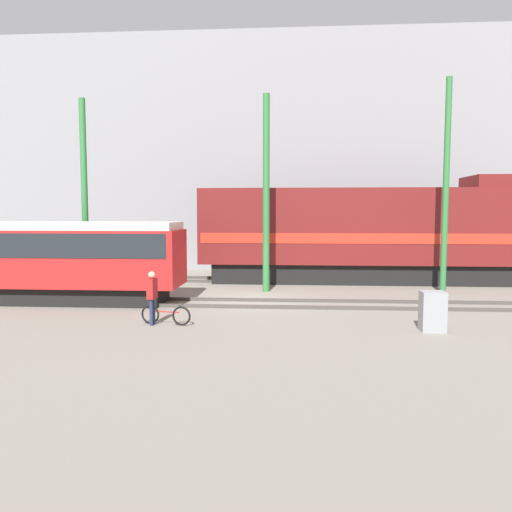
{
  "coord_description": "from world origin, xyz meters",
  "views": [
    {
      "loc": [
        1.89,
        -19.81,
        3.52
      ],
      "look_at": [
        0.47,
        0.03,
        1.8
      ],
      "focal_mm": 35.0,
      "sensor_mm": 36.0,
      "label": 1
    }
  ],
  "objects_px": {
    "bicycle": "(166,315)",
    "signal_box": "(433,311)",
    "freight_locomotive": "(365,233)",
    "utility_pole_center": "(266,194)",
    "utility_pole_left": "(85,195)",
    "streetcar": "(38,256)",
    "utility_pole_right": "(446,187)",
    "person": "(152,292)"
  },
  "relations": [
    {
      "from": "freight_locomotive",
      "to": "streetcar",
      "type": "xyz_separation_m",
      "value": [
        -13.61,
        -6.68,
        -0.68
      ]
    },
    {
      "from": "person",
      "to": "utility_pole_right",
      "type": "height_order",
      "value": "utility_pole_right"
    },
    {
      "from": "bicycle",
      "to": "utility_pole_right",
      "type": "xyz_separation_m",
      "value": [
        10.57,
        6.91,
        4.32
      ]
    },
    {
      "from": "streetcar",
      "to": "utility_pole_center",
      "type": "height_order",
      "value": "utility_pole_center"
    },
    {
      "from": "bicycle",
      "to": "streetcar",
      "type": "bearing_deg",
      "value": 149.13
    },
    {
      "from": "bicycle",
      "to": "utility_pole_left",
      "type": "bearing_deg",
      "value": 128.28
    },
    {
      "from": "person",
      "to": "utility_pole_left",
      "type": "bearing_deg",
      "value": 125.83
    },
    {
      "from": "freight_locomotive",
      "to": "streetcar",
      "type": "bearing_deg",
      "value": -153.86
    },
    {
      "from": "person",
      "to": "utility_pole_right",
      "type": "xyz_separation_m",
      "value": [
        10.97,
        7.0,
        3.6
      ]
    },
    {
      "from": "utility_pole_center",
      "to": "utility_pole_right",
      "type": "xyz_separation_m",
      "value": [
        7.76,
        0.0,
        0.29
      ]
    },
    {
      "from": "signal_box",
      "to": "bicycle",
      "type": "bearing_deg",
      "value": 177.95
    },
    {
      "from": "streetcar",
      "to": "signal_box",
      "type": "bearing_deg",
      "value": -15.31
    },
    {
      "from": "freight_locomotive",
      "to": "person",
      "type": "relative_size",
      "value": 9.56
    },
    {
      "from": "streetcar",
      "to": "bicycle",
      "type": "bearing_deg",
      "value": -30.87
    },
    {
      "from": "utility_pole_left",
      "to": "signal_box",
      "type": "relative_size",
      "value": 7.2
    },
    {
      "from": "streetcar",
      "to": "utility_pole_right",
      "type": "height_order",
      "value": "utility_pole_right"
    },
    {
      "from": "utility_pole_left",
      "to": "signal_box",
      "type": "height_order",
      "value": "utility_pole_left"
    },
    {
      "from": "bicycle",
      "to": "person",
      "type": "height_order",
      "value": "person"
    },
    {
      "from": "streetcar",
      "to": "utility_pole_right",
      "type": "bearing_deg",
      "value": 11.4
    },
    {
      "from": "utility_pole_left",
      "to": "utility_pole_center",
      "type": "height_order",
      "value": "utility_pole_center"
    },
    {
      "from": "person",
      "to": "utility_pole_center",
      "type": "xyz_separation_m",
      "value": [
        3.21,
        7.0,
        3.31
      ]
    },
    {
      "from": "streetcar",
      "to": "person",
      "type": "relative_size",
      "value": 6.63
    },
    {
      "from": "person",
      "to": "utility_pole_center",
      "type": "distance_m",
      "value": 8.38
    },
    {
      "from": "utility_pole_center",
      "to": "bicycle",
      "type": "bearing_deg",
      "value": -112.12
    },
    {
      "from": "freight_locomotive",
      "to": "utility_pole_center",
      "type": "xyz_separation_m",
      "value": [
        -4.82,
        -3.34,
        1.86
      ]
    },
    {
      "from": "utility_pole_left",
      "to": "streetcar",
      "type": "bearing_deg",
      "value": -98.92
    },
    {
      "from": "streetcar",
      "to": "utility_pole_left",
      "type": "xyz_separation_m",
      "value": [
        0.52,
        3.34,
        2.51
      ]
    },
    {
      "from": "freight_locomotive",
      "to": "utility_pole_left",
      "type": "xyz_separation_m",
      "value": [
        -13.08,
        -3.34,
        1.83
      ]
    },
    {
      "from": "utility_pole_left",
      "to": "bicycle",
      "type": "bearing_deg",
      "value": -51.72
    },
    {
      "from": "utility_pole_right",
      "to": "utility_pole_left",
      "type": "bearing_deg",
      "value": 180.0
    },
    {
      "from": "person",
      "to": "signal_box",
      "type": "bearing_deg",
      "value": -1.4
    },
    {
      "from": "streetcar",
      "to": "utility_pole_left",
      "type": "relative_size",
      "value": 1.31
    },
    {
      "from": "bicycle",
      "to": "signal_box",
      "type": "height_order",
      "value": "signal_box"
    },
    {
      "from": "streetcar",
      "to": "person",
      "type": "distance_m",
      "value": 6.72
    },
    {
      "from": "streetcar",
      "to": "utility_pole_right",
      "type": "relative_size",
      "value": 1.22
    },
    {
      "from": "freight_locomotive",
      "to": "utility_pole_right",
      "type": "bearing_deg",
      "value": -48.61
    },
    {
      "from": "bicycle",
      "to": "utility_pole_right",
      "type": "bearing_deg",
      "value": 33.19
    },
    {
      "from": "bicycle",
      "to": "person",
      "type": "distance_m",
      "value": 0.83
    },
    {
      "from": "streetcar",
      "to": "person",
      "type": "xyz_separation_m",
      "value": [
        5.58,
        -3.66,
        -0.78
      ]
    },
    {
      "from": "freight_locomotive",
      "to": "person",
      "type": "bearing_deg",
      "value": -127.85
    },
    {
      "from": "utility_pole_left",
      "to": "signal_box",
      "type": "xyz_separation_m",
      "value": [
        13.61,
        -7.21,
        -3.72
      ]
    },
    {
      "from": "bicycle",
      "to": "signal_box",
      "type": "relative_size",
      "value": 1.38
    }
  ]
}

